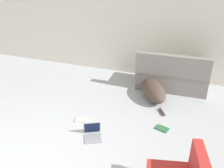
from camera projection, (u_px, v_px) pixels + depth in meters
wall_back at (117, 22)px, 6.26m from camera, size 7.93×0.06×2.64m
couch at (172, 77)px, 5.82m from camera, size 1.63×0.84×0.91m
dog at (153, 89)px, 5.47m from camera, size 0.88×1.31×0.39m
laptop_open at (92, 132)px, 4.31m from camera, size 0.40×0.41×0.25m
book_green at (162, 129)px, 4.51m from camera, size 0.26×0.21×0.02m
book_cream at (81, 120)px, 4.75m from camera, size 0.24×0.18×0.02m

